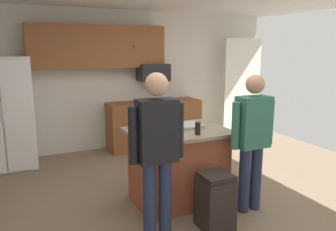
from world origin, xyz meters
TOP-DOWN VIEW (x-y plane):
  - floor at (0.00, 0.00)m, footprint 7.04×7.04m
  - back_wall at (0.00, 2.80)m, footprint 6.40×0.10m
  - french_door_window_panel at (2.60, 2.40)m, footprint 0.90×0.06m
  - cabinet_run_upper at (-0.40, 2.60)m, footprint 2.40×0.38m
  - cabinet_run_lower at (0.60, 2.48)m, footprint 1.80×0.63m
  - refrigerator at (-2.00, 2.38)m, footprint 0.89×0.76m
  - microwave_over_range at (0.60, 2.50)m, footprint 0.56×0.40m
  - kitchen_island at (-0.02, 0.16)m, footprint 1.21×0.89m
  - person_guest_by_door at (0.65, -0.40)m, footprint 0.57×0.22m
  - person_guest_right at (-0.57, -0.48)m, footprint 0.57×0.22m
  - glass_short_whisky at (-0.37, -0.11)m, footprint 0.07×0.07m
  - tumbler_amber at (-0.25, 0.25)m, footprint 0.07×0.07m
  - mug_blue_stoneware at (-0.44, 0.03)m, footprint 0.13×0.09m
  - glass_pilsner at (0.09, -0.13)m, footprint 0.06×0.06m
  - serving_tray at (0.08, 0.23)m, footprint 0.44×0.30m
  - trash_bin at (0.07, -0.56)m, footprint 0.34×0.34m

SIDE VIEW (x-z plane):
  - floor at x=0.00m, z-range 0.00..0.00m
  - trash_bin at x=0.07m, z-range 0.00..0.61m
  - cabinet_run_lower at x=0.60m, z-range 0.00..0.90m
  - kitchen_island at x=-0.02m, z-range 0.01..0.93m
  - refrigerator at x=-2.00m, z-range 0.00..1.78m
  - person_guest_by_door at x=0.65m, z-range 0.12..1.74m
  - serving_tray at x=0.08m, z-range 0.93..0.97m
  - person_guest_right at x=-0.57m, z-range 0.13..1.82m
  - mug_blue_stoneware at x=-0.44m, z-range 0.93..1.03m
  - tumbler_amber at x=-0.25m, z-range 0.93..1.05m
  - glass_pilsner at x=0.09m, z-range 0.93..1.08m
  - glass_short_whisky at x=-0.37m, z-range 0.93..1.09m
  - french_door_window_panel at x=2.60m, z-range 0.10..2.10m
  - back_wall at x=0.00m, z-range 0.00..2.60m
  - microwave_over_range at x=0.60m, z-range 1.29..1.61m
  - cabinet_run_upper at x=-0.40m, z-range 1.55..2.30m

